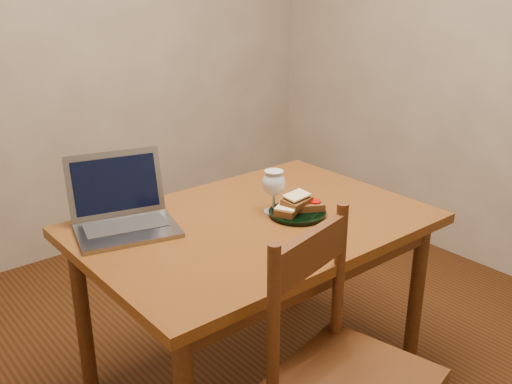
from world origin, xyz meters
TOP-DOWN VIEW (x-y plane):
  - floor at (0.00, 0.00)m, footprint 3.20×3.20m
  - back_wall at (0.00, 1.61)m, footprint 3.20×0.02m
  - right_wall at (1.61, 0.00)m, footprint 0.02×3.20m
  - table at (-0.10, -0.06)m, footprint 1.30×0.90m
  - chair at (-0.26, -0.69)m, footprint 0.53×0.51m
  - plate at (0.05, -0.13)m, footprint 0.22×0.22m
  - sandwich_cheese at (0.02, -0.12)m, footprint 0.14×0.12m
  - sandwich_tomato at (0.10, -0.14)m, footprint 0.15×0.12m
  - sandwich_top at (0.05, -0.13)m, footprint 0.14×0.10m
  - milk_glass at (0.01, -0.05)m, footprint 0.09×0.09m
  - laptop at (-0.51, 0.22)m, footprint 0.43×0.41m

SIDE VIEW (x-z plane):
  - floor at x=0.00m, z-range -0.02..0.00m
  - chair at x=-0.26m, z-range 0.28..0.76m
  - table at x=-0.10m, z-range 0.28..1.02m
  - plate at x=0.05m, z-range 0.74..0.76m
  - sandwich_cheese at x=0.02m, z-range 0.76..0.80m
  - sandwich_tomato at x=0.10m, z-range 0.76..0.80m
  - sandwich_top at x=0.05m, z-range 0.78..0.82m
  - laptop at x=-0.51m, z-range 0.68..0.94m
  - milk_glass at x=0.01m, z-range 0.74..0.91m
  - back_wall at x=0.00m, z-range 0.00..2.60m
  - right_wall at x=1.61m, z-range 0.00..2.60m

